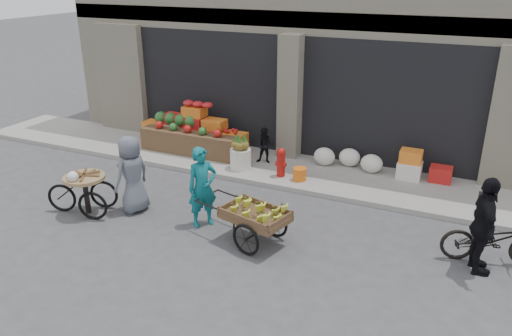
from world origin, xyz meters
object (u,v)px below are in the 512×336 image
at_px(vendor_grey, 132,174).
at_px(cyclist, 484,226).
at_px(tricycle_cart, 85,188).
at_px(bicycle, 493,239).
at_px(vendor_woman, 202,187).
at_px(pineapple_bin, 241,159).
at_px(seated_person, 265,146).
at_px(orange_bucket, 300,174).
at_px(fire_hydrant, 281,161).
at_px(banana_cart, 253,213).

distance_m(vendor_grey, cyclist, 6.69).
bearing_deg(tricycle_cart, bicycle, -6.71).
bearing_deg(vendor_woman, bicycle, -40.87).
xyz_separation_m(pineapple_bin, vendor_woman, (0.53, -2.75, 0.44)).
bearing_deg(seated_person, orange_bucket, -40.26).
height_order(orange_bucket, cyclist, cyclist).
height_order(fire_hydrant, vendor_grey, vendor_grey).
distance_m(orange_bucket, vendor_woman, 2.91).
xyz_separation_m(vendor_woman, cyclist, (5.03, 0.48, 0.04)).
relative_size(vendor_woman, cyclist, 0.95).
bearing_deg(vendor_woman, tricycle_cart, 142.56).
relative_size(tricycle_cart, bicycle, 0.85).
relative_size(pineapple_bin, seated_person, 0.56).
relative_size(pineapple_bin, orange_bucket, 1.62).
distance_m(bicycle, cyclist, 0.60).
bearing_deg(cyclist, vendor_woman, 81.05).
distance_m(orange_bucket, banana_cart, 2.90).
bearing_deg(banana_cart, seated_person, 125.01).
bearing_deg(seated_person, bicycle, -34.73).
xyz_separation_m(fire_hydrant, bicycle, (4.66, -1.82, -0.05)).
bearing_deg(seated_person, cyclist, -39.07).
height_order(pineapple_bin, tricycle_cart, tricycle_cart).
height_order(tricycle_cart, bicycle, tricycle_cart).
xyz_separation_m(seated_person, vendor_grey, (-1.50, -3.42, 0.24)).
bearing_deg(vendor_grey, seated_person, 168.95).
bearing_deg(pineapple_bin, bicycle, -17.98).
bearing_deg(cyclist, seated_person, 46.51).
bearing_deg(vendor_grey, fire_hydrant, 154.18).
xyz_separation_m(vendor_woman, vendor_grey, (-1.63, -0.07, 0.01)).
relative_size(orange_bucket, bicycle, 0.19).
relative_size(pineapple_bin, vendor_grey, 0.31).
relative_size(vendor_grey, cyclist, 0.97).
relative_size(fire_hydrant, bicycle, 0.41).
bearing_deg(tricycle_cart, seated_person, 41.84).
xyz_separation_m(vendor_woman, tricycle_cart, (-2.47, -0.57, -0.25)).
distance_m(banana_cart, tricycle_cart, 3.68).
relative_size(banana_cart, tricycle_cart, 1.48).
bearing_deg(banana_cart, pineapple_bin, 134.78).
height_order(orange_bucket, seated_person, seated_person).
relative_size(banana_cart, vendor_woman, 1.33).
bearing_deg(bicycle, banana_cart, 90.87).
distance_m(pineapple_bin, vendor_grey, 3.06).
distance_m(banana_cart, cyclist, 3.91).
bearing_deg(cyclist, fire_hydrant, 49.13).
height_order(banana_cart, tricycle_cart, tricycle_cart).
height_order(vendor_woman, vendor_grey, vendor_grey).
xyz_separation_m(tricycle_cart, bicycle, (7.70, 1.45, -0.11)).
xyz_separation_m(pineapple_bin, orange_bucket, (1.60, -0.10, -0.10)).
bearing_deg(vendor_woman, pineapple_bin, 50.48).
height_order(seated_person, tricycle_cart, seated_person).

